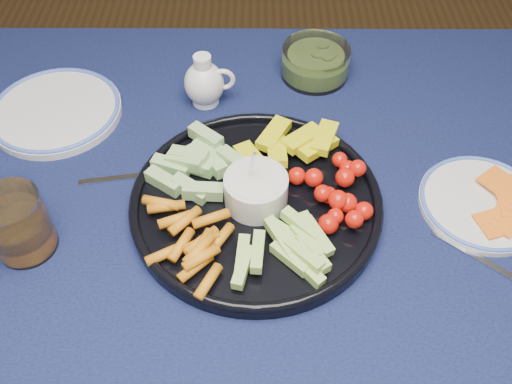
{
  "coord_description": "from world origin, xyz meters",
  "views": [
    {
      "loc": [
        0.02,
        -0.49,
        1.42
      ],
      "look_at": [
        0.02,
        0.06,
        0.78
      ],
      "focal_mm": 40.0,
      "sensor_mm": 36.0,
      "label": 1
    }
  ],
  "objects_px": {
    "side_plate_extra": "(56,110)",
    "cheese_plate": "(483,202)",
    "dining_table": "(245,270)",
    "creamer_pitcher": "(205,83)",
    "juice_tumbler": "(19,227)",
    "pickle_bowl": "(315,63)",
    "crudite_platter": "(254,199)"
  },
  "relations": [
    {
      "from": "side_plate_extra",
      "to": "cheese_plate",
      "type": "bearing_deg",
      "value": -16.34
    },
    {
      "from": "dining_table",
      "to": "cheese_plate",
      "type": "height_order",
      "value": "cheese_plate"
    },
    {
      "from": "creamer_pitcher",
      "to": "cheese_plate",
      "type": "height_order",
      "value": "creamer_pitcher"
    },
    {
      "from": "cheese_plate",
      "to": "juice_tumbler",
      "type": "relative_size",
      "value": 1.88
    },
    {
      "from": "cheese_plate",
      "to": "pickle_bowl",
      "type": "bearing_deg",
      "value": 126.4
    },
    {
      "from": "crudite_platter",
      "to": "pickle_bowl",
      "type": "relative_size",
      "value": 3.01
    },
    {
      "from": "cheese_plate",
      "to": "creamer_pitcher",
      "type": "bearing_deg",
      "value": 150.99
    },
    {
      "from": "crudite_platter",
      "to": "creamer_pitcher",
      "type": "distance_m",
      "value": 0.26
    },
    {
      "from": "juice_tumbler",
      "to": "side_plate_extra",
      "type": "height_order",
      "value": "juice_tumbler"
    },
    {
      "from": "crudite_platter",
      "to": "pickle_bowl",
      "type": "xyz_separation_m",
      "value": [
        0.11,
        0.32,
        0.0
      ]
    },
    {
      "from": "crudite_platter",
      "to": "creamer_pitcher",
      "type": "relative_size",
      "value": 3.87
    },
    {
      "from": "pickle_bowl",
      "to": "cheese_plate",
      "type": "distance_m",
      "value": 0.4
    },
    {
      "from": "juice_tumbler",
      "to": "dining_table",
      "type": "bearing_deg",
      "value": 2.82
    },
    {
      "from": "pickle_bowl",
      "to": "crudite_platter",
      "type": "bearing_deg",
      "value": -108.88
    },
    {
      "from": "dining_table",
      "to": "juice_tumbler",
      "type": "bearing_deg",
      "value": -177.18
    },
    {
      "from": "pickle_bowl",
      "to": "cheese_plate",
      "type": "bearing_deg",
      "value": -53.6
    },
    {
      "from": "creamer_pitcher",
      "to": "cheese_plate",
      "type": "distance_m",
      "value": 0.5
    },
    {
      "from": "pickle_bowl",
      "to": "juice_tumbler",
      "type": "xyz_separation_m",
      "value": [
        -0.44,
        -0.4,
        0.02
      ]
    },
    {
      "from": "creamer_pitcher",
      "to": "juice_tumbler",
      "type": "distance_m",
      "value": 0.4
    },
    {
      "from": "dining_table",
      "to": "crudite_platter",
      "type": "xyz_separation_m",
      "value": [
        0.01,
        0.06,
        0.11
      ]
    },
    {
      "from": "dining_table",
      "to": "creamer_pitcher",
      "type": "bearing_deg",
      "value": 103.74
    },
    {
      "from": "crudite_platter",
      "to": "dining_table",
      "type": "bearing_deg",
      "value": -104.14
    },
    {
      "from": "cheese_plate",
      "to": "crudite_platter",
      "type": "bearing_deg",
      "value": -179.03
    },
    {
      "from": "pickle_bowl",
      "to": "cheese_plate",
      "type": "relative_size",
      "value": 0.66
    },
    {
      "from": "crudite_platter",
      "to": "juice_tumbler",
      "type": "xyz_separation_m",
      "value": [
        -0.32,
        -0.07,
        0.02
      ]
    },
    {
      "from": "dining_table",
      "to": "side_plate_extra",
      "type": "relative_size",
      "value": 7.31
    },
    {
      "from": "creamer_pitcher",
      "to": "pickle_bowl",
      "type": "height_order",
      "value": "creamer_pitcher"
    },
    {
      "from": "dining_table",
      "to": "pickle_bowl",
      "type": "height_order",
      "value": "pickle_bowl"
    },
    {
      "from": "cheese_plate",
      "to": "side_plate_extra",
      "type": "xyz_separation_m",
      "value": [
        -0.7,
        0.2,
        -0.0
      ]
    },
    {
      "from": "dining_table",
      "to": "pickle_bowl",
      "type": "bearing_deg",
      "value": 71.8
    },
    {
      "from": "creamer_pitcher",
      "to": "cheese_plate",
      "type": "xyz_separation_m",
      "value": [
        0.43,
        -0.24,
        -0.03
      ]
    },
    {
      "from": "dining_table",
      "to": "cheese_plate",
      "type": "xyz_separation_m",
      "value": [
        0.36,
        0.06,
        0.1
      ]
    }
  ]
}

